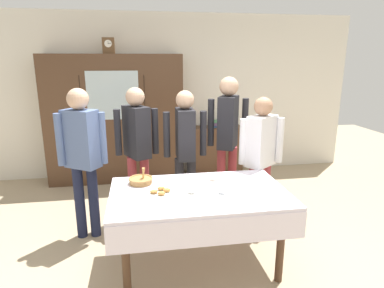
% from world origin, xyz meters
% --- Properties ---
extents(ground_plane, '(12.00, 12.00, 0.00)m').
position_xyz_m(ground_plane, '(0.00, 0.00, 0.00)').
color(ground_plane, tan).
rests_on(ground_plane, ground).
extents(back_wall, '(6.40, 0.10, 2.70)m').
position_xyz_m(back_wall, '(0.00, 2.65, 1.35)').
color(back_wall, silver).
rests_on(back_wall, ground).
extents(dining_table, '(1.63, 0.99, 0.78)m').
position_xyz_m(dining_table, '(0.00, -0.23, 0.67)').
color(dining_table, '#4C3321').
rests_on(dining_table, ground).
extents(wall_cabinet, '(2.15, 0.46, 2.04)m').
position_xyz_m(wall_cabinet, '(-0.90, 2.35, 1.02)').
color(wall_cabinet, '#4C3321').
rests_on(wall_cabinet, ground).
extents(mantel_clock, '(0.18, 0.11, 0.24)m').
position_xyz_m(mantel_clock, '(-0.94, 2.35, 2.16)').
color(mantel_clock, brown).
rests_on(mantel_clock, wall_cabinet).
extents(bookshelf_low, '(0.90, 0.35, 0.83)m').
position_xyz_m(bookshelf_low, '(0.78, 2.41, 0.42)').
color(bookshelf_low, '#4C3321').
rests_on(bookshelf_low, ground).
extents(book_stack, '(0.16, 0.22, 0.11)m').
position_xyz_m(book_stack, '(0.78, 2.40, 0.89)').
color(book_stack, '#2D5184').
rests_on(book_stack, bookshelf_low).
extents(tea_cup_near_right, '(0.13, 0.13, 0.06)m').
position_xyz_m(tea_cup_near_right, '(-0.06, -0.24, 0.80)').
color(tea_cup_near_right, white).
rests_on(tea_cup_near_right, dining_table).
extents(tea_cup_mid_right, '(0.13, 0.13, 0.06)m').
position_xyz_m(tea_cup_mid_right, '(0.20, 0.04, 0.80)').
color(tea_cup_mid_right, white).
rests_on(tea_cup_mid_right, dining_table).
extents(tea_cup_mid_left, '(0.13, 0.13, 0.06)m').
position_xyz_m(tea_cup_mid_left, '(0.21, -0.30, 0.80)').
color(tea_cup_mid_left, white).
rests_on(tea_cup_mid_left, dining_table).
extents(bread_basket, '(0.24, 0.24, 0.16)m').
position_xyz_m(bread_basket, '(-0.53, 0.09, 0.81)').
color(bread_basket, '#9E7542').
rests_on(bread_basket, dining_table).
extents(pastry_plate, '(0.28, 0.28, 0.05)m').
position_xyz_m(pastry_plate, '(-0.36, -0.21, 0.79)').
color(pastry_plate, white).
rests_on(pastry_plate, dining_table).
extents(spoon_front_edge, '(0.12, 0.02, 0.01)m').
position_xyz_m(spoon_front_edge, '(0.22, -0.50, 0.78)').
color(spoon_front_edge, silver).
rests_on(spoon_front_edge, dining_table).
extents(spoon_near_left, '(0.12, 0.02, 0.01)m').
position_xyz_m(spoon_near_left, '(0.02, -0.44, 0.78)').
color(spoon_near_left, silver).
rests_on(spoon_near_left, dining_table).
extents(spoon_mid_right, '(0.12, 0.02, 0.01)m').
position_xyz_m(spoon_mid_right, '(-0.41, -0.44, 0.78)').
color(spoon_mid_right, silver).
rests_on(spoon_mid_right, dining_table).
extents(person_by_cabinet, '(0.52, 0.36, 1.61)m').
position_xyz_m(person_by_cabinet, '(0.01, 0.78, 0.98)').
color(person_by_cabinet, '#232328').
rests_on(person_by_cabinet, ground).
extents(person_beside_shelf, '(0.52, 0.41, 1.65)m').
position_xyz_m(person_beside_shelf, '(-0.56, 0.89, 1.00)').
color(person_beside_shelf, '#933338').
rests_on(person_beside_shelf, ground).
extents(person_behind_table_right, '(0.52, 0.36, 1.68)m').
position_xyz_m(person_behind_table_right, '(-1.14, 0.54, 1.02)').
color(person_behind_table_right, '#191E38').
rests_on(person_behind_table_right, ground).
extents(person_behind_table_left, '(0.52, 0.38, 1.56)m').
position_xyz_m(person_behind_table_left, '(0.84, 0.45, 0.94)').
color(person_behind_table_left, '#933338').
rests_on(person_behind_table_left, ground).
extents(person_near_right_end, '(0.52, 0.41, 1.76)m').
position_xyz_m(person_near_right_end, '(0.58, 0.94, 1.08)').
color(person_near_right_end, '#933338').
rests_on(person_near_right_end, ground).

